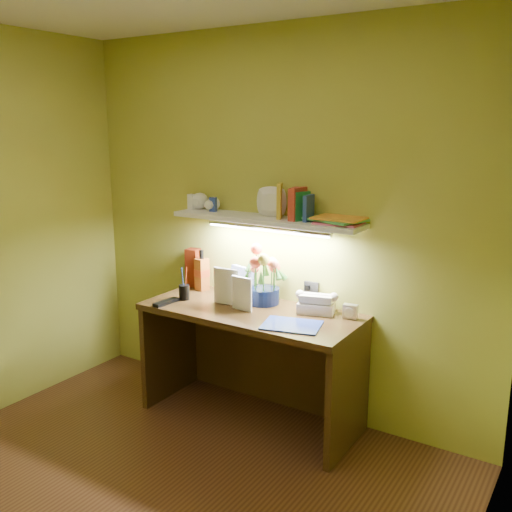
{
  "coord_description": "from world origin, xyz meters",
  "views": [
    {
      "loc": [
        1.87,
        -1.67,
        1.88
      ],
      "look_at": [
        -0.06,
        1.35,
        1.06
      ],
      "focal_mm": 40.0,
      "sensor_mm": 36.0,
      "label": 1
    }
  ],
  "objects_px": {
    "flower_bouquet": "(263,276)",
    "desk_clock": "(350,311)",
    "telephone": "(317,302)",
    "desk": "(251,365)",
    "whisky_bottle": "(202,270)"
  },
  "relations": [
    {
      "from": "whisky_bottle",
      "to": "telephone",
      "type": "bearing_deg",
      "value": -0.69
    },
    {
      "from": "desk",
      "to": "flower_bouquet",
      "type": "xyz_separation_m",
      "value": [
        -0.0,
        0.16,
        0.56
      ]
    },
    {
      "from": "desk",
      "to": "telephone",
      "type": "relative_size",
      "value": 6.29
    },
    {
      "from": "flower_bouquet",
      "to": "desk_clock",
      "type": "relative_size",
      "value": 4.21
    },
    {
      "from": "flower_bouquet",
      "to": "desk_clock",
      "type": "distance_m",
      "value": 0.61
    },
    {
      "from": "telephone",
      "to": "desk_clock",
      "type": "distance_m",
      "value": 0.23
    },
    {
      "from": "desk",
      "to": "whisky_bottle",
      "type": "relative_size",
      "value": 4.88
    },
    {
      "from": "flower_bouquet",
      "to": "whisky_bottle",
      "type": "distance_m",
      "value": 0.53
    },
    {
      "from": "flower_bouquet",
      "to": "telephone",
      "type": "distance_m",
      "value": 0.39
    },
    {
      "from": "telephone",
      "to": "desk",
      "type": "bearing_deg",
      "value": -170.81
    },
    {
      "from": "desk",
      "to": "desk_clock",
      "type": "xyz_separation_m",
      "value": [
        0.6,
        0.18,
        0.42
      ]
    },
    {
      "from": "telephone",
      "to": "desk_clock",
      "type": "bearing_deg",
      "value": -15.92
    },
    {
      "from": "whisky_bottle",
      "to": "flower_bouquet",
      "type": "bearing_deg",
      "value": -3.62
    },
    {
      "from": "desk",
      "to": "whisky_bottle",
      "type": "xyz_separation_m",
      "value": [
        -0.53,
        0.19,
        0.52
      ]
    },
    {
      "from": "desk_clock",
      "to": "whisky_bottle",
      "type": "relative_size",
      "value": 0.3
    }
  ]
}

